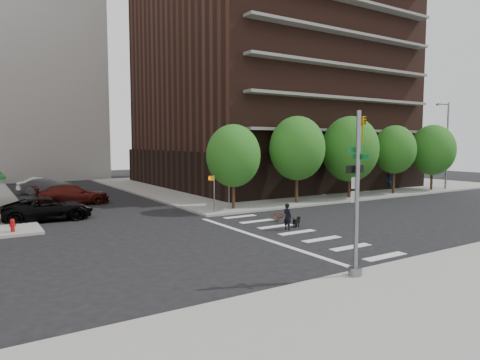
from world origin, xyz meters
The scene contains 20 objects.
ground centered at (0.00, 0.00, 0.00)m, with size 120.00×120.00×0.00m, color black.
sidewalk_ne centered at (20.50, 23.50, 0.07)m, with size 39.00×33.00×0.15m, color gray.
crosswalk centered at (2.21, 0.00, 0.01)m, with size 3.85×13.00×0.01m.
apartment_tower centered at (18.00, 24.00, 20.91)m, with size 26.65×25.50×45.00m.
tree_a centered at (4.00, 8.50, 4.04)m, with size 4.00×4.00×5.90m.
tree_b centered at (10.00, 8.50, 4.54)m, with size 4.50×4.50×6.65m.
tree_c centered at (16.00, 8.50, 4.45)m, with size 5.00×5.00×6.80m.
tree_d centered at (22.00, 8.50, 4.34)m, with size 4.00×4.00×6.20m.
tree_e centered at (28.00, 8.50, 4.25)m, with size 4.50×4.50×6.35m.
traffic_signal centered at (-0.47, -7.49, 2.70)m, with size 0.90×0.75×6.00m.
pedestrian_signal centered at (2.32, 7.92, 1.85)m, with size 2.18×0.67×2.60m.
fire_hydrant centered at (-10.50, 7.80, 0.55)m, with size 0.24×0.24×0.73m.
streetlamp centered at (29.82, 8.20, 5.29)m, with size 2.14×0.22×9.00m.
parked_car_black centered at (-8.20, 11.44, 0.76)m, with size 5.46×2.52×1.52m, color black.
parked_car_maroon centered at (-5.50, 17.92, 0.83)m, with size 5.73×2.33×1.66m, color #44110E.
parked_car_silver centered at (-6.21, 27.67, 0.81)m, with size 4.94×1.72×1.63m, color #909398.
scooter centered at (4.11, 2.81, 0.41)m, with size 0.55×1.56×0.82m, color brown.
dog_walker centered at (3.00, 0.88, 0.77)m, with size 0.37×0.56×1.54m, color black.
dog centered at (3.94, 1.18, 0.37)m, with size 0.69×0.41×0.58m.
pedestrian_far centered at (24.63, 11.00, 1.02)m, with size 0.66×0.85×1.74m, color #1F314D.
Camera 1 is at (-12.23, -18.21, 5.01)m, focal length 32.00 mm.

